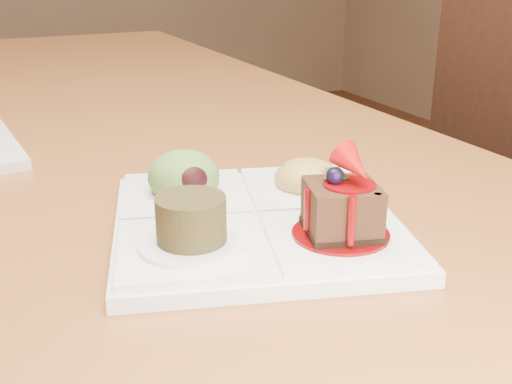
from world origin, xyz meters
name	(u,v)px	position (x,y,z in m)	size (l,w,h in m)	color
dining_table	(6,173)	(0.00, 0.00, 0.68)	(1.00, 1.80, 0.75)	brown
chair_right	(492,261)	(0.66, -0.25, 0.52)	(0.48, 0.48, 0.92)	black
sampler_plate	(254,210)	(0.16, -0.45, 0.77)	(0.28, 0.28, 0.09)	white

